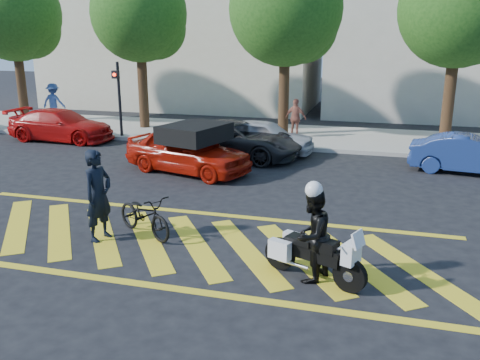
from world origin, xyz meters
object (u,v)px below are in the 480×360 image
(officer_bike, at_px, (98,195))
(parked_mid_right, at_px, (263,137))
(parked_left, at_px, (61,125))
(red_convertible, at_px, (188,150))
(police_motorcycle, at_px, (312,254))
(officer_moto, at_px, (312,235))
(parked_right, at_px, (470,155))
(bicycle, at_px, (144,215))
(parked_mid_left, at_px, (236,140))

(officer_bike, xyz_separation_m, parked_mid_right, (1.47, 8.97, -0.35))
(parked_mid_right, bearing_deg, officer_bike, 174.39)
(parked_left, relative_size, parked_mid_right, 1.19)
(officer_bike, bearing_deg, red_convertible, 14.36)
(officer_bike, distance_m, red_convertible, 5.72)
(red_convertible, xyz_separation_m, parked_mid_right, (1.70, 3.27, -0.08))
(officer_bike, xyz_separation_m, red_convertible, (-0.22, 5.71, -0.27))
(police_motorcycle, relative_size, officer_moto, 1.13)
(police_motorcycle, distance_m, parked_right, 9.48)
(officer_moto, bearing_deg, police_motorcycle, 151.44)
(bicycle, xyz_separation_m, parked_right, (7.60, 7.57, 0.13))
(bicycle, bearing_deg, officer_moto, -77.07)
(officer_moto, relative_size, red_convertible, 0.40)
(parked_mid_right, relative_size, parked_right, 1.02)
(red_convertible, relative_size, parked_mid_right, 1.12)
(bicycle, relative_size, officer_moto, 1.05)
(parked_left, bearing_deg, officer_moto, -128.41)
(red_convertible, bearing_deg, officer_bike, -161.50)
(red_convertible, relative_size, parked_right, 1.15)
(parked_left, bearing_deg, parked_right, -92.59)
(red_convertible, xyz_separation_m, parked_left, (-6.94, 3.36, -0.07))
(officer_bike, xyz_separation_m, parked_left, (-7.17, 9.07, -0.34))
(officer_moto, relative_size, parked_left, 0.38)
(police_motorcycle, height_order, parked_mid_left, parked_mid_left)
(officer_bike, height_order, parked_right, officer_bike)
(officer_bike, height_order, bicycle, officer_bike)
(bicycle, xyz_separation_m, parked_mid_right, (0.67, 8.50, 0.17))
(officer_moto, relative_size, parked_mid_left, 0.36)
(police_motorcycle, height_order, parked_right, parked_right)
(red_convertible, bearing_deg, officer_moto, -126.57)
(police_motorcycle, bearing_deg, parked_mid_left, 137.51)
(police_motorcycle, relative_size, red_convertible, 0.46)
(officer_bike, height_order, police_motorcycle, officer_bike)
(bicycle, xyz_separation_m, parked_left, (-7.97, 8.59, 0.18))
(officer_bike, distance_m, police_motorcycle, 4.69)
(parked_left, height_order, parked_mid_left, parked_mid_left)
(police_motorcycle, relative_size, parked_right, 0.53)
(officer_bike, xyz_separation_m, parked_mid_left, (0.67, 8.05, -0.33))
(parked_left, distance_m, parked_right, 15.60)
(red_convertible, distance_m, parked_left, 7.71)
(officer_bike, relative_size, parked_mid_right, 0.53)
(bicycle, height_order, red_convertible, red_convertible)
(officer_moto, height_order, parked_right, officer_moto)
(police_motorcycle, distance_m, parked_mid_right, 10.12)
(officer_bike, height_order, officer_moto, officer_bike)
(bicycle, relative_size, parked_mid_right, 0.48)
(red_convertible, xyz_separation_m, parked_mid_left, (0.90, 2.34, -0.06))
(parked_mid_left, relative_size, parked_mid_right, 1.27)
(parked_left, bearing_deg, parked_mid_right, -89.48)
(bicycle, distance_m, police_motorcycle, 3.97)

